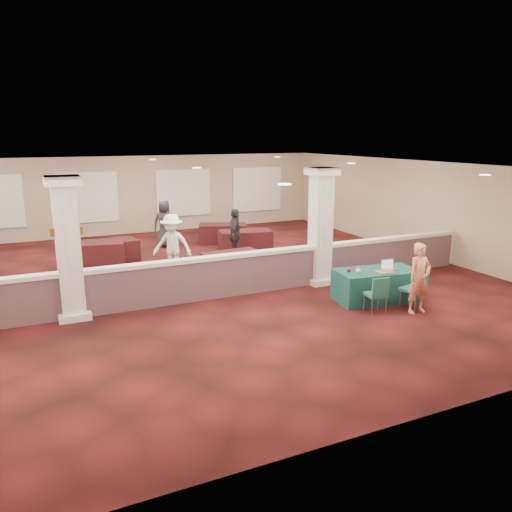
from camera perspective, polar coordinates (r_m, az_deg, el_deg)
name	(u,v)px	position (r m, az deg, el deg)	size (l,w,h in m)	color
ground	(200,282)	(14.20, -6.43, -2.95)	(16.00, 16.00, 0.00)	#4A1213
wall_back	(137,195)	(21.50, -13.43, 6.80)	(16.00, 0.04, 3.20)	gray
wall_front	(389,323)	(6.95, 14.95, -7.42)	(16.00, 0.04, 3.20)	gray
wall_right	(422,208)	(17.98, 18.46, 5.18)	(0.04, 16.00, 3.20)	gray
ceiling	(197,167)	(13.64, -6.80, 10.04)	(16.00, 16.00, 0.02)	white
partition_wall	(218,276)	(12.68, -4.33, -2.27)	(15.60, 0.28, 1.10)	brown
column_left	(68,247)	(11.71, -20.67, 0.92)	(0.72, 0.72, 3.20)	beige
column_right	(321,225)	(13.75, 7.39, 3.49)	(0.72, 0.72, 3.20)	beige
sconce_left	(53,232)	(11.62, -22.20, 2.52)	(0.12, 0.12, 0.18)	brown
sconce_right	(80,230)	(11.66, -19.46, 2.79)	(0.12, 0.12, 0.18)	brown
near_table	(376,285)	(12.83, 13.57, -3.26)	(2.03, 1.01, 0.78)	#113E3A
conf_chair_main	(417,286)	(12.34, 17.90, -3.30)	(0.60, 0.61, 0.98)	#1C5245
conf_chair_side	(378,292)	(11.83, 13.72, -4.02)	(0.50, 0.51, 0.89)	#1C5245
woman	(419,278)	(12.11, 18.16, -2.44)	(0.59, 0.40, 1.65)	#FF8A6E
far_table_front_left	(93,254)	(16.44, -18.15, 0.17)	(1.94, 0.97, 0.79)	black
far_table_front_center	(231,264)	(14.74, -2.83, -0.88)	(1.69, 0.84, 0.68)	black
far_table_front_right	(245,241)	(17.77, -1.24, 1.76)	(1.82, 0.91, 0.74)	black
far_table_back_center	(108,252)	(16.70, -16.53, 0.41)	(1.84, 0.92, 0.74)	black
far_table_back_right	(223,233)	(19.18, -3.82, 2.60)	(1.78, 0.89, 0.72)	black
attendee_b	(172,245)	(14.84, -9.55, 1.29)	(1.16, 0.53, 1.81)	silver
attendee_c	(235,235)	(16.29, -2.41, 2.40)	(1.01, 0.48, 1.72)	black
attendee_d	(165,223)	(18.67, -10.38, 3.68)	(0.86, 0.46, 1.74)	black
laptop_base	(390,269)	(12.85, 15.02, -1.47)	(0.35, 0.25, 0.02)	#BAB9BE
laptop_screen	(387,263)	(12.92, 14.77, -0.79)	(0.35, 0.01, 0.23)	#BAB9BE
screen_glow	(387,264)	(12.91, 14.78, -0.87)	(0.32, 0.00, 0.20)	silver
knitting	(385,272)	(12.53, 14.51, -1.79)	(0.43, 0.32, 0.03)	#AC631B
yarn_cream	(358,271)	(12.34, 11.59, -1.67)	(0.12, 0.12, 0.12)	beige
yarn_red	(349,270)	(12.40, 10.59, -1.57)	(0.11, 0.11, 0.11)	maroon
yarn_grey	(357,268)	(12.59, 11.51, -1.37)	(0.11, 0.11, 0.11)	#4C4B50
scissors	(408,271)	(12.85, 17.01, -1.62)	(0.13, 0.03, 0.01)	red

